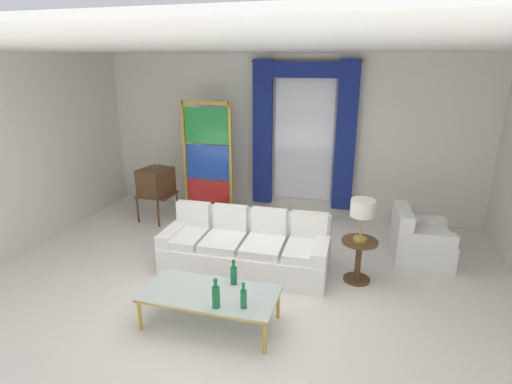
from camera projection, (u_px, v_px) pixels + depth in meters
The scene contains 16 objects.
ground_plane at pixel (240, 288), 5.30m from camera, with size 16.00×16.00×0.00m, color white.
wall_rear at pixel (287, 136), 7.64m from camera, with size 8.00×0.12×3.00m, color white.
wall_left at pixel (29, 152), 6.31m from camera, with size 0.12×7.00×3.00m, color white.
ceiling_slab at pixel (256, 48), 5.10m from camera, with size 8.00×7.60×0.04m, color white.
curtained_window at pixel (304, 125), 7.33m from camera, with size 2.00×0.17×2.70m.
couch_white_long at pixel (247, 247), 5.76m from camera, with size 2.35×0.96×0.86m.
coffee_table at pixel (210, 294), 4.46m from camera, with size 1.51×0.70×0.41m.
bottle_blue_decanter at pixel (216, 296), 4.13m from camera, with size 0.08×0.08×0.34m.
bottle_crystal_tall at pixel (244, 298), 4.13m from camera, with size 0.07×0.07×0.30m.
bottle_amber_squat at pixel (234, 274), 4.58m from camera, with size 0.08×0.08×0.31m.
vintage_tv at pixel (156, 183), 7.37m from camera, with size 0.62×0.68×1.35m.
armchair_white at pixel (418, 242), 5.97m from camera, with size 0.88×0.87×0.80m.
stained_glass_divider at pixel (208, 164), 7.33m from camera, with size 0.95×0.05×2.20m.
peacock_figurine at pixel (217, 217), 7.12m from camera, with size 0.44×0.60×0.50m.
round_side_table at pixel (359, 257), 5.37m from camera, with size 0.48×0.48×0.59m.
table_lamp_brass at pixel (363, 210), 5.17m from camera, with size 0.32×0.32×0.57m.
Camera 1 is at (1.45, -4.42, 2.85)m, focal length 28.09 mm.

